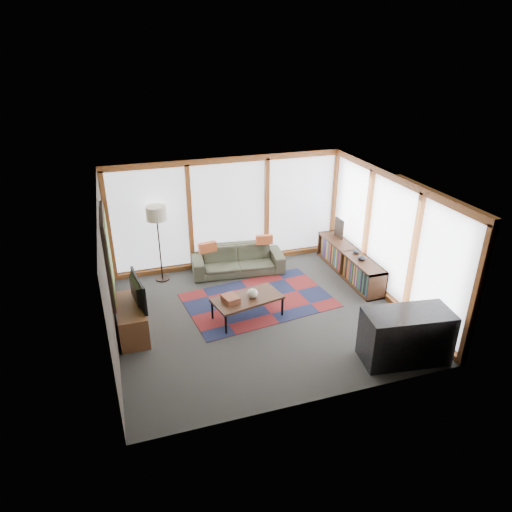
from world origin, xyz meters
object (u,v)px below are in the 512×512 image
object	(u,v)px
sofa	(238,260)
television	(133,292)
bookshelf	(349,263)
coffee_table	(247,307)
bar_counter	(406,336)
floor_lamp	(159,244)
tv_console	(133,319)

from	to	relation	value
sofa	television	world-z (taller)	television
sofa	bookshelf	bearing A→B (deg)	-15.30
coffee_table	bar_counter	size ratio (longest dim) A/B	0.92
floor_lamp	tv_console	size ratio (longest dim) A/B	1.46
coffee_table	tv_console	bearing A→B (deg)	176.75
television	bar_counter	world-z (taller)	television
sofa	bookshelf	distance (m)	2.56
bookshelf	television	distance (m)	4.92
floor_lamp	coffee_table	bearing A→B (deg)	-56.48
sofa	tv_console	world-z (taller)	sofa
television	coffee_table	bearing A→B (deg)	-101.76
bookshelf	television	xyz separation A→B (m)	(-4.80, -0.89, 0.56)
floor_lamp	coffee_table	size ratio (longest dim) A/B	1.33
floor_lamp	bar_counter	xyz separation A→B (m)	(3.52, -4.11, -0.42)
television	bookshelf	bearing A→B (deg)	-87.99
tv_console	bar_counter	distance (m)	4.80
sofa	coffee_table	distance (m)	1.97
coffee_table	floor_lamp	bearing A→B (deg)	123.52
sofa	television	bearing A→B (deg)	-137.21
floor_lamp	television	distance (m)	2.08
tv_console	television	world-z (taller)	television
sofa	coffee_table	bearing A→B (deg)	-94.26
coffee_table	television	world-z (taller)	television
floor_lamp	bar_counter	bearing A→B (deg)	-49.39
bookshelf	bar_counter	distance (m)	3.09
coffee_table	bookshelf	world-z (taller)	bookshelf
sofa	tv_console	distance (m)	3.09
tv_console	bar_counter	size ratio (longest dim) A/B	0.83
television	tv_console	bearing A→B (deg)	79.89
floor_lamp	bookshelf	world-z (taller)	floor_lamp
coffee_table	bookshelf	distance (m)	2.91
tv_console	bar_counter	world-z (taller)	bar_counter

